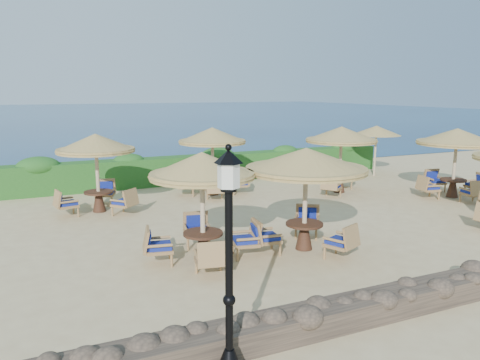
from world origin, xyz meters
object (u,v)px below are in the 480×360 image
cafe_set_4 (212,150)px  cafe_set_5 (341,143)px  cafe_set_1 (306,175)px  cafe_set_3 (96,158)px  extra_parasol (376,131)px  cafe_set_0 (202,190)px  cafe_set_6 (456,149)px  lamp_post (229,276)px

cafe_set_4 → cafe_set_5: size_ratio=1.02×
cafe_set_1 → cafe_set_3: size_ratio=1.14×
extra_parasol → cafe_set_3: 13.12m
extra_parasol → cafe_set_4: cafe_set_4 is taller
extra_parasol → cafe_set_1: bearing=-138.5°
cafe_set_0 → cafe_set_6: bearing=12.7°
lamp_post → cafe_set_3: lamp_post is taller
cafe_set_4 → lamp_post: bearing=-109.7°
cafe_set_0 → cafe_set_6: (11.05, 2.50, 0.12)m
lamp_post → cafe_set_6: size_ratio=1.12×
cafe_set_6 → cafe_set_1: bearing=-161.5°
lamp_post → cafe_set_1: 5.83m
cafe_set_1 → cafe_set_5: 7.25m
cafe_set_3 → cafe_set_6: (12.72, -3.30, 0.00)m
cafe_set_0 → cafe_set_1: (2.66, -0.31, 0.23)m
cafe_set_1 → cafe_set_0: bearing=173.4°
cafe_set_6 → extra_parasol: bearing=86.5°
cafe_set_3 → cafe_set_5: 9.31m
cafe_set_4 → cafe_set_6: bearing=-26.8°
cafe_set_1 → cafe_set_6: (8.39, 2.80, -0.11)m
extra_parasol → cafe_set_6: (-0.30, -4.89, -0.31)m
cafe_set_0 → cafe_set_1: same height
cafe_set_0 → cafe_set_3: (-1.67, 5.80, 0.11)m
lamp_post → cafe_set_0: bearing=74.8°
cafe_set_0 → cafe_set_4: bearing=67.4°
cafe_set_1 → cafe_set_4: (0.12, 6.97, -0.20)m
cafe_set_3 → cafe_set_6: same height
cafe_set_3 → cafe_set_4: bearing=11.0°
cafe_set_0 → cafe_set_3: size_ratio=1.05×
cafe_set_0 → cafe_set_4: 7.22m
extra_parasol → lamp_post: bearing=-136.4°
extra_parasol → cafe_set_1: cafe_set_1 is taller
extra_parasol → cafe_set_0: 13.55m
cafe_set_1 → cafe_set_3: (-4.33, 6.10, -0.12)m
cafe_set_4 → cafe_set_0: bearing=-112.6°
cafe_set_4 → cafe_set_6: size_ratio=0.98×
cafe_set_6 → cafe_set_5: bearing=144.0°
extra_parasol → cafe_set_1: (-8.69, -7.69, -0.20)m
cafe_set_3 → cafe_set_6: bearing=-14.5°
cafe_set_0 → cafe_set_5: size_ratio=1.02×
lamp_post → cafe_set_1: bearing=47.8°
cafe_set_4 → cafe_set_5: same height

